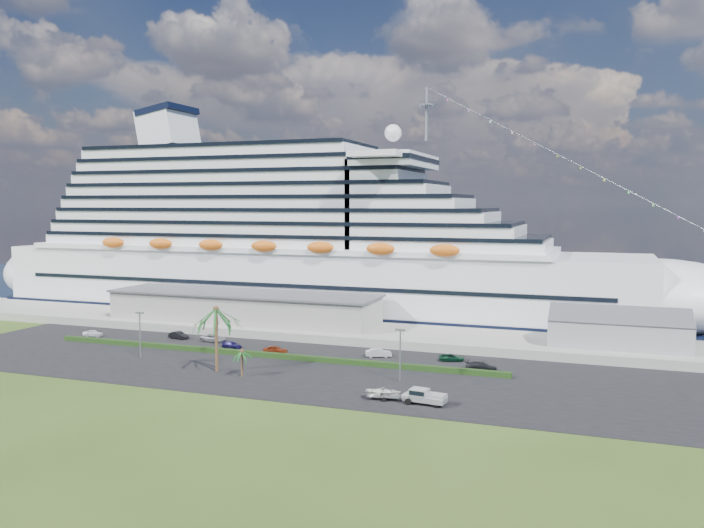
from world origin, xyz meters
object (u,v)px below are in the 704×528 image
at_px(pickup_truck, 424,396).
at_px(boat_trailer, 383,392).
at_px(parked_car_3, 232,345).
at_px(cruise_ship, 302,247).

distance_m(pickup_truck, boat_trailer, 5.86).
xyz_separation_m(pickup_truck, boat_trailer, (-5.86, 0.17, -0.06)).
distance_m(parked_car_3, boat_trailer, 44.00).
distance_m(cruise_ship, parked_car_3, 46.18).
xyz_separation_m(cruise_ship, boat_trailer, (42.03, -66.23, -15.48)).
bearing_deg(pickup_truck, parked_car_3, 151.70).
distance_m(cruise_ship, pickup_truck, 83.30).
bearing_deg(cruise_ship, parked_car_3, -83.90).
bearing_deg(cruise_ship, boat_trailer, -57.60).
height_order(parked_car_3, pickup_truck, pickup_truck).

